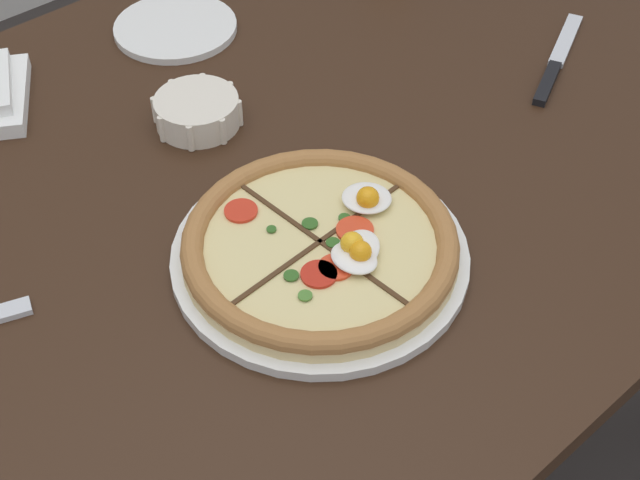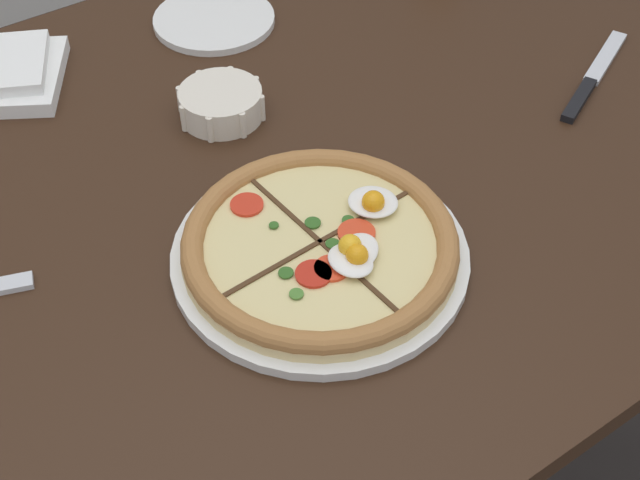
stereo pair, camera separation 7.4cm
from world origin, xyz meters
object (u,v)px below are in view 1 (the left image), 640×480
Objects in this scene: pizza at (321,247)px; ramekin_bowl at (197,111)px; side_saucer at (175,28)px; dining_table at (207,255)px; knife_spare at (558,59)px.

pizza reaches higher than ramekin_bowl.
ramekin_bowl is (0.04, 0.27, 0.00)m from pizza.
side_saucer is at bearing 62.37° from ramekin_bowl.
side_saucer is at bearing 59.22° from dining_table.
ramekin_bowl is 0.53× the size of knife_spare.
dining_table is at bearing 105.17° from pizza.
ramekin_bowl is 0.65× the size of side_saucer.
pizza is 2.80× the size of ramekin_bowl.
side_saucer is (0.14, 0.46, -0.01)m from pizza.
knife_spare reaches higher than dining_table.
dining_table is 7.13× the size of knife_spare.
knife_spare is (0.44, -0.21, -0.02)m from ramekin_bowl.
ramekin_bowl is at bearing 129.25° from knife_spare.
ramekin_bowl reaches higher than dining_table.
pizza is at bearing -106.85° from side_saucer.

